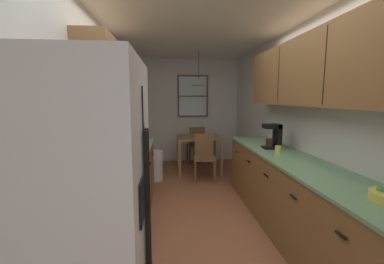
{
  "coord_description": "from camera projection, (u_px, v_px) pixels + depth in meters",
  "views": [
    {
      "loc": [
        -0.42,
        -2.6,
        1.59
      ],
      "look_at": [
        -0.05,
        1.41,
        1.04
      ],
      "focal_mm": 23.24,
      "sensor_mm": 36.0,
      "label": 1
    }
  ],
  "objects": [
    {
      "name": "pendant_light",
      "position": [
        199.0,
        83.0,
        5.22
      ],
      "size": [
        0.33,
        0.33,
        0.69
      ],
      "color": "black"
    },
    {
      "name": "wall_right",
      "position": [
        287.0,
        119.0,
        3.76
      ],
      "size": [
        0.1,
        9.0,
        2.55
      ],
      "primitive_type": "cube",
      "color": "silver",
      "rests_on": "ground"
    },
    {
      "name": "back_window",
      "position": [
        193.0,
        96.0,
        6.14
      ],
      "size": [
        0.76,
        0.05,
        1.03
      ],
      "color": "brown"
    },
    {
      "name": "stove_range",
      "position": [
        106.0,
        225.0,
        2.19
      ],
      "size": [
        0.66,
        0.66,
        1.1
      ],
      "color": "white",
      "rests_on": "ground"
    },
    {
      "name": "counter_left",
      "position": [
        128.0,
        182.0,
        3.4
      ],
      "size": [
        0.64,
        1.78,
        0.9
      ],
      "color": "brown",
      "rests_on": "ground"
    },
    {
      "name": "mug_by_coffeemaker",
      "position": [
        278.0,
        149.0,
        3.14
      ],
      "size": [
        0.12,
        0.08,
        0.09
      ],
      "color": "#E5CC4C",
      "rests_on": "counter_right"
    },
    {
      "name": "refrigerator",
      "position": [
        79.0,
        222.0,
        1.4
      ],
      "size": [
        0.76,
        0.81,
        1.8
      ],
      "color": "white",
      "rests_on": "ground"
    },
    {
      "name": "wall_back",
      "position": [
        186.0,
        111.0,
        6.25
      ],
      "size": [
        4.4,
        0.1,
        2.55
      ],
      "primitive_type": "cube",
      "color": "silver",
      "rests_on": "ground"
    },
    {
      "name": "dish_towel",
      "position": [
        148.0,
        212.0,
        2.39
      ],
      "size": [
        0.02,
        0.16,
        0.24
      ],
      "primitive_type": "cube",
      "color": "silver"
    },
    {
      "name": "coffee_maker",
      "position": [
        274.0,
        136.0,
        3.4
      ],
      "size": [
        0.22,
        0.18,
        0.34
      ],
      "color": "black",
      "rests_on": "counter_right"
    },
    {
      "name": "upper_cabinets_right",
      "position": [
        312.0,
        71.0,
        2.71
      ],
      "size": [
        0.33,
        2.89,
        0.76
      ],
      "color": "brown"
    },
    {
      "name": "dining_chair_far",
      "position": [
        196.0,
        143.0,
        6.04
      ],
      "size": [
        0.44,
        0.44,
        0.9
      ],
      "color": "brown",
      "rests_on": "ground"
    },
    {
      "name": "wall_left",
      "position": [
        103.0,
        120.0,
        3.51
      ],
      "size": [
        0.1,
        9.0,
        2.55
      ],
      "primitive_type": "cube",
      "color": "silver",
      "rests_on": "ground"
    },
    {
      "name": "ceiling_slab",
      "position": [
        198.0,
        25.0,
        3.45
      ],
      "size": [
        4.4,
        9.0,
        0.08
      ],
      "primitive_type": "cube",
      "color": "white"
    },
    {
      "name": "upper_cabinets_left",
      "position": [
        112.0,
        77.0,
        3.15
      ],
      "size": [
        0.33,
        1.86,
        0.72
      ],
      "color": "brown"
    },
    {
      "name": "ground_plane",
      "position": [
        198.0,
        202.0,
        3.81
      ],
      "size": [
        12.0,
        12.0,
        0.0
      ],
      "primitive_type": "plane",
      "color": "#995B3D"
    },
    {
      "name": "dining_chair_near",
      "position": [
        204.0,
        155.0,
        4.79
      ],
      "size": [
        0.43,
        0.43,
        0.9
      ],
      "color": "brown",
      "rests_on": "ground"
    },
    {
      "name": "microwave_over_range",
      "position": [
        84.0,
        91.0,
        2.02
      ],
      "size": [
        0.39,
        0.62,
        0.34
      ],
      "color": "black"
    },
    {
      "name": "dining_table",
      "position": [
        199.0,
        142.0,
        5.39
      ],
      "size": [
        0.91,
        0.86,
        0.76
      ],
      "color": "olive",
      "rests_on": "ground"
    },
    {
      "name": "storage_canister",
      "position": [
        117.0,
        153.0,
        2.76
      ],
      "size": [
        0.12,
        0.12,
        0.17
      ],
      "color": "#D84C19",
      "rests_on": "counter_left"
    },
    {
      "name": "trash_bin",
      "position": [
        155.0,
        165.0,
        4.81
      ],
      "size": [
        0.29,
        0.29,
        0.58
      ],
      "primitive_type": "cylinder",
      "color": "white",
      "rests_on": "ground"
    },
    {
      "name": "counter_right",
      "position": [
        290.0,
        195.0,
        2.94
      ],
      "size": [
        0.64,
        3.21,
        0.9
      ],
      "color": "brown",
      "rests_on": "ground"
    }
  ]
}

